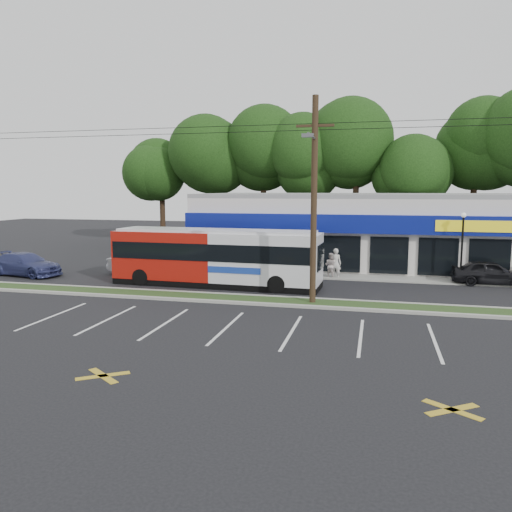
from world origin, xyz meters
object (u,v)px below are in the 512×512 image
object	(u,v)px
metrobus	(216,256)
pedestrian_b	(331,266)
car_blue	(25,264)
lamp_post	(462,239)
utility_pole	(310,194)
car_dark	(490,273)
car_silver	(143,263)
pedestrian_a	(336,263)

from	to	relation	value
metrobus	pedestrian_b	distance (m)	7.55
metrobus	car_blue	world-z (taller)	metrobus
lamp_post	pedestrian_b	xyz separation A→B (m)	(-7.79, -0.30, -1.86)
lamp_post	pedestrian_b	world-z (taller)	lamp_post
utility_pole	car_dark	size ratio (longest dim) A/B	11.54
utility_pole	car_blue	size ratio (longest dim) A/B	9.72
car_silver	utility_pole	bearing A→B (deg)	-110.68
car_dark	pedestrian_a	world-z (taller)	pedestrian_a
car_dark	lamp_post	bearing A→B (deg)	79.79
car_silver	pedestrian_a	world-z (taller)	pedestrian_a
car_dark	car_silver	size ratio (longest dim) A/B	0.94
pedestrian_a	metrobus	bearing A→B (deg)	35.91
metrobus	pedestrian_b	xyz separation A→B (m)	(6.34, 4.00, -0.94)
metrobus	car_blue	xyz separation A→B (m)	(-13.25, 0.34, -1.01)
lamp_post	car_dark	size ratio (longest dim) A/B	0.98
metrobus	pedestrian_a	distance (m)	7.79
lamp_post	car_blue	distance (m)	27.73
car_dark	pedestrian_b	xyz separation A→B (m)	(-9.39, 0.00, 0.08)
utility_pole	car_dark	world-z (taller)	utility_pole
metrobus	car_silver	distance (m)	6.41
lamp_post	pedestrian_b	distance (m)	8.01
car_silver	pedestrian_a	distance (m)	12.62
utility_pole	metrobus	bearing A→B (deg)	149.05
utility_pole	car_silver	xyz separation A→B (m)	(-11.83, 5.94, -4.65)
utility_pole	car_dark	bearing A→B (deg)	37.80
lamp_post	pedestrian_a	bearing A→B (deg)	-177.71
car_silver	lamp_post	bearing A→B (deg)	-78.50
lamp_post	metrobus	xyz separation A→B (m)	(-14.13, -4.30, -0.92)
metrobus	utility_pole	bearing A→B (deg)	-28.84
utility_pole	lamp_post	distance (m)	11.67
metrobus	car_dark	world-z (taller)	metrobus
lamp_post	pedestrian_a	world-z (taller)	lamp_post
pedestrian_a	lamp_post	bearing A→B (deg)	-172.87
car_dark	pedestrian_b	size ratio (longest dim) A/B	2.66
lamp_post	car_silver	size ratio (longest dim) A/B	0.92
car_dark	pedestrian_a	xyz separation A→B (m)	(-9.08, 0.00, 0.23)
car_blue	utility_pole	bearing A→B (deg)	-91.80
pedestrian_b	car_silver	bearing A→B (deg)	32.20
car_dark	pedestrian_b	bearing A→B (deg)	90.44
utility_pole	pedestrian_a	bearing A→B (deg)	84.87
pedestrian_b	car_blue	bearing A→B (deg)	35.17
car_silver	car_dark	bearing A→B (deg)	-79.69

